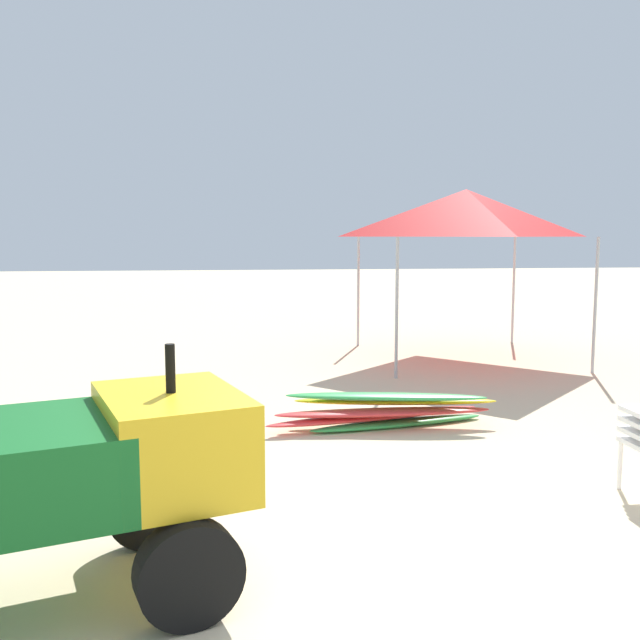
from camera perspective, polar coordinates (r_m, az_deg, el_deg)
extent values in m
plane|color=beige|center=(4.94, 6.23, -18.90)|extent=(80.00, 80.00, 0.00)
cube|color=gold|center=(4.43, -12.01, -9.63)|extent=(1.10, 1.29, 0.60)
cylinder|color=black|center=(4.32, -12.16, -3.90)|extent=(0.08, 0.08, 0.30)
cylinder|color=black|center=(5.12, -13.87, -14.47)|extent=(0.63, 0.36, 0.60)
cylinder|color=black|center=(4.14, -10.64, -19.77)|extent=(0.63, 0.36, 0.60)
cylinder|color=white|center=(6.56, 23.36, -10.85)|extent=(0.04, 0.04, 0.42)
ellipsoid|color=green|center=(8.02, 6.39, -8.38)|extent=(2.12, 0.65, 0.08)
ellipsoid|color=red|center=(7.97, 4.59, -7.86)|extent=(2.59, 0.81, 0.08)
ellipsoid|color=red|center=(7.83, 5.23, -7.54)|extent=(2.44, 0.34, 0.08)
ellipsoid|color=yellow|center=(8.02, 6.20, -6.61)|extent=(2.32, 0.55, 0.08)
ellipsoid|color=green|center=(7.86, 5.40, -6.27)|extent=(2.27, 0.67, 0.08)
cylinder|color=#B2B2B7|center=(10.50, 6.30, 0.96)|extent=(0.05, 0.05, 2.14)
cylinder|color=#B2B2B7|center=(11.66, 21.63, 1.11)|extent=(0.05, 0.05, 2.14)
cylinder|color=#B2B2B7|center=(13.59, 3.15, 2.34)|extent=(0.05, 0.05, 2.14)
cylinder|color=#B2B2B7|center=(14.50, 15.57, 2.38)|extent=(0.05, 0.05, 2.14)
pyramid|color=red|center=(12.42, 11.85, 8.58)|extent=(3.17, 3.17, 0.81)
cube|color=red|center=(6.81, -12.01, -9.82)|extent=(0.59, 0.37, 0.41)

